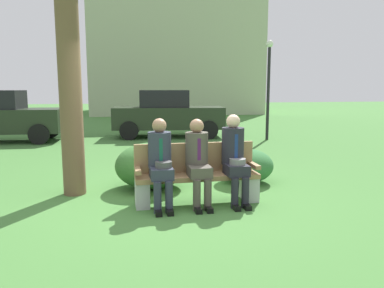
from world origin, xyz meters
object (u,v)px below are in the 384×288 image
object	(u,v)px
seated_man_left	(161,159)
seated_man_middle	(198,157)
building_backdrop	(171,25)
park_bench	(197,175)
seated_man_right	(235,154)
street_lamp	(269,79)
parked_car_far	(168,114)
shrub_near_bench	(152,165)
shrub_mid_lawn	(246,166)

from	to	relation	value
seated_man_left	seated_man_middle	size ratio (longest dim) A/B	1.01
seated_man_left	seated_man_middle	world-z (taller)	seated_man_left
seated_man_middle	building_backdrop	world-z (taller)	building_backdrop
park_bench	seated_man_right	xyz separation A→B (m)	(0.56, -0.13, 0.32)
seated_man_middle	street_lamp	xyz separation A→B (m)	(3.87, 6.55, 1.34)
street_lamp	parked_car_far	bearing A→B (deg)	155.64
seated_man_left	street_lamp	size ratio (longest dim) A/B	0.39
shrub_near_bench	parked_car_far	world-z (taller)	parked_car_far
building_backdrop	seated_man_middle	bearing A→B (deg)	-97.43
park_bench	parked_car_far	bearing A→B (deg)	85.30
park_bench	seated_man_left	world-z (taller)	seated_man_left
seated_man_right	shrub_near_bench	world-z (taller)	seated_man_right
shrub_mid_lawn	seated_man_left	bearing A→B (deg)	-146.73
building_backdrop	seated_man_left	bearing A→B (deg)	-98.79
park_bench	seated_man_left	xyz separation A→B (m)	(-0.56, -0.13, 0.30)
shrub_near_bench	street_lamp	distance (m)	7.23
seated_man_left	building_backdrop	bearing A→B (deg)	81.21
parked_car_far	street_lamp	xyz separation A→B (m)	(3.22, -1.46, 1.22)
seated_man_left	building_backdrop	world-z (taller)	building_backdrop
seated_man_right	street_lamp	xyz separation A→B (m)	(3.31, 6.55, 1.31)
shrub_near_bench	shrub_mid_lawn	bearing A→B (deg)	0.84
park_bench	shrub_near_bench	size ratio (longest dim) A/B	1.46
street_lamp	seated_man_middle	bearing A→B (deg)	-120.56
park_bench	shrub_near_bench	xyz separation A→B (m)	(-0.59, 0.97, -0.02)
parked_car_far	seated_man_right	bearing A→B (deg)	-90.65
parked_car_far	building_backdrop	distance (m)	15.99
park_bench	shrub_mid_lawn	xyz separation A→B (m)	(1.16, 1.00, -0.11)
seated_man_middle	shrub_near_bench	size ratio (longest dim) A/B	1.00
seated_man_left	shrub_near_bench	size ratio (longest dim) A/B	1.02
shrub_near_bench	building_backdrop	distance (m)	22.82
shrub_mid_lawn	parked_car_far	distance (m)	6.92
seated_man_left	parked_car_far	size ratio (longest dim) A/B	0.32
seated_man_middle	shrub_mid_lawn	xyz separation A→B (m)	(1.17, 1.13, -0.40)
building_backdrop	parked_car_far	bearing A→B (deg)	-98.90
seated_man_middle	building_backdrop	bearing A→B (deg)	82.57
shrub_mid_lawn	seated_man_middle	bearing A→B (deg)	-136.00
seated_man_middle	seated_man_right	xyz separation A→B (m)	(0.56, -0.00, 0.03)
seated_man_middle	building_backdrop	xyz separation A→B (m)	(2.98, 22.83, 5.66)
shrub_mid_lawn	street_lamp	world-z (taller)	street_lamp
street_lamp	shrub_near_bench	bearing A→B (deg)	-129.22
parked_car_far	street_lamp	bearing A→B (deg)	-24.36
seated_man_right	shrub_near_bench	distance (m)	1.62
seated_man_left	shrub_mid_lawn	bearing A→B (deg)	33.27
shrub_near_bench	street_lamp	bearing A→B (deg)	50.78
seated_man_right	building_backdrop	bearing A→B (deg)	83.97
seated_man_right	shrub_near_bench	bearing A→B (deg)	136.15
seated_man_right	park_bench	bearing A→B (deg)	167.18
shrub_mid_lawn	parked_car_far	bearing A→B (deg)	94.24
seated_man_right	parked_car_far	bearing A→B (deg)	89.35
shrub_near_bench	parked_car_far	size ratio (longest dim) A/B	0.31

